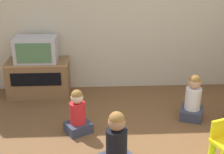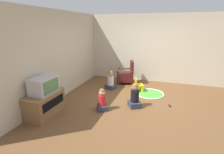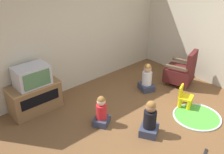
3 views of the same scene
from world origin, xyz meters
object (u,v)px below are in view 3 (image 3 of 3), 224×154
(black_armchair, at_px, (181,72))
(child_watching_left, at_px, (101,112))
(child_watching_center, at_px, (147,79))
(yellow_kid_chair, at_px, (185,98))
(tv_cabinet, at_px, (35,97))
(remote_control, at_px, (206,152))
(television, at_px, (32,76))
(child_watching_right, at_px, (150,120))

(black_armchair, xyz_separation_m, child_watching_left, (-2.41, 0.06, -0.08))
(black_armchair, bearing_deg, child_watching_center, -41.07)
(black_armchair, xyz_separation_m, yellow_kid_chair, (-0.72, -0.62, -0.15))
(tv_cabinet, distance_m, remote_control, 3.35)
(black_armchair, distance_m, child_watching_center, 0.88)
(yellow_kid_chair, relative_size, remote_control, 2.95)
(yellow_kid_chair, bearing_deg, television, 120.53)
(black_armchair, xyz_separation_m, child_watching_right, (-1.95, -0.73, -0.04))
(child_watching_left, bearing_deg, black_armchair, -30.98)
(yellow_kid_chair, height_order, child_watching_center, child_watching_center)
(television, height_order, child_watching_left, television)
(child_watching_left, xyz_separation_m, child_watching_center, (1.61, 0.30, 0.03))
(child_watching_left, xyz_separation_m, child_watching_right, (0.45, -0.79, 0.04))
(black_armchair, distance_m, remote_control, 2.35)
(black_armchair, xyz_separation_m, child_watching_center, (-0.80, 0.36, -0.05))
(yellow_kid_chair, relative_size, child_watching_left, 0.76)
(tv_cabinet, bearing_deg, television, -90.00)
(remote_control, bearing_deg, television, 96.86)
(child_watching_center, distance_m, child_watching_right, 1.59)
(tv_cabinet, bearing_deg, remote_control, -63.44)
(television, height_order, black_armchair, television)
(tv_cabinet, relative_size, yellow_kid_chair, 2.19)
(black_armchair, height_order, yellow_kid_chair, black_armchair)
(tv_cabinet, distance_m, child_watching_right, 2.35)
(remote_control, bearing_deg, child_watching_right, 89.66)
(child_watching_center, xyz_separation_m, remote_control, (-0.82, -2.03, -0.28))
(black_armchair, bearing_deg, remote_control, 29.14)
(black_armchair, height_order, child_watching_center, black_armchair)
(child_watching_center, bearing_deg, remote_control, -179.94)
(yellow_kid_chair, xyz_separation_m, child_watching_right, (-1.23, -0.11, 0.11))
(black_armchair, relative_size, remote_control, 5.67)
(child_watching_center, bearing_deg, black_armchair, -92.29)
(child_watching_center, bearing_deg, child_watching_left, 122.72)
(child_watching_left, relative_size, child_watching_right, 0.88)
(black_armchair, bearing_deg, yellow_kid_chair, 24.02)
(tv_cabinet, height_order, television, television)
(tv_cabinet, height_order, child_watching_right, child_watching_right)
(television, xyz_separation_m, child_watching_right, (1.16, -2.02, -0.50))
(tv_cabinet, xyz_separation_m, black_armchair, (3.11, -1.32, 0.03))
(tv_cabinet, bearing_deg, yellow_kid_chair, -39.07)
(yellow_kid_chair, xyz_separation_m, child_watching_center, (-0.08, 0.99, 0.10))
(tv_cabinet, xyz_separation_m, yellow_kid_chair, (2.39, -1.94, -0.12))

